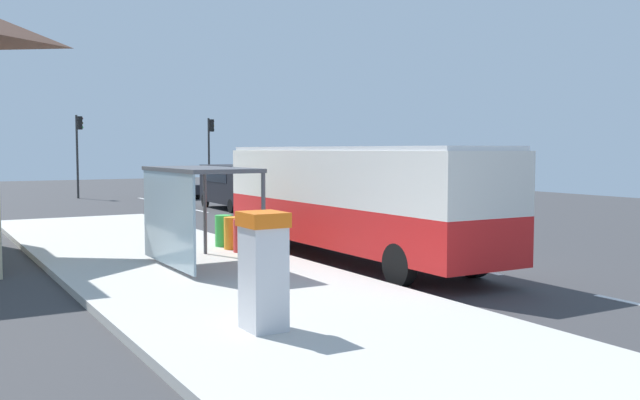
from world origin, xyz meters
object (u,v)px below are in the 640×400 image
(white_van, at_px, (234,184))
(sedan_near, at_px, (176,186))
(traffic_light_near_side, at_px, (210,144))
(bus_shelter, at_px, (188,191))
(ticket_machine, at_px, (263,270))
(recycling_bin_yellow, at_px, (253,238))
(recycling_bin_orange, at_px, (233,233))
(recycling_bin_green, at_px, (224,231))
(traffic_light_far_side, at_px, (79,143))
(recycling_bin_red, at_px, (242,236))
(bus, at_px, (352,195))

(white_van, distance_m, sedan_near, 9.61)
(traffic_light_near_side, relative_size, bus_shelter, 1.32)
(ticket_machine, relative_size, recycling_bin_yellow, 2.04)
(ticket_machine, xyz_separation_m, recycling_bin_yellow, (3.25, 7.48, -0.52))
(recycling_bin_orange, xyz_separation_m, recycling_bin_green, (0.00, 0.70, 0.00))
(traffic_light_near_side, bearing_deg, traffic_light_far_side, 174.69)
(recycling_bin_red, bearing_deg, recycling_bin_yellow, -90.00)
(ticket_machine, bearing_deg, white_van, 67.79)
(white_van, xyz_separation_m, traffic_light_near_side, (3.30, 11.77, 2.15))
(recycling_bin_yellow, relative_size, recycling_bin_red, 1.00)
(sedan_near, bearing_deg, recycling_bin_green, -105.36)
(recycling_bin_yellow, height_order, recycling_bin_red, same)
(bus, bearing_deg, bus_shelter, 177.13)
(white_van, xyz_separation_m, recycling_bin_red, (-6.40, -15.47, -0.69))
(recycling_bin_green, bearing_deg, ticket_machine, -108.76)
(recycling_bin_orange, height_order, recycling_bin_green, same)
(ticket_machine, relative_size, recycling_bin_orange, 2.04)
(white_van, relative_size, bus_shelter, 1.32)
(ticket_machine, height_order, traffic_light_far_side, traffic_light_far_side)
(bus, xyz_separation_m, traffic_light_far_side, (-1.39, 29.97, 1.67))
(recycling_bin_orange, bearing_deg, sedan_near, 75.06)
(bus, distance_m, sedan_near, 27.31)
(recycling_bin_orange, bearing_deg, bus, -46.60)
(recycling_bin_red, distance_m, recycling_bin_green, 1.40)
(recycling_bin_yellow, distance_m, recycling_bin_green, 2.10)
(recycling_bin_yellow, distance_m, traffic_light_near_side, 29.71)
(traffic_light_far_side, height_order, bus_shelter, traffic_light_far_side)
(recycling_bin_yellow, xyz_separation_m, recycling_bin_red, (0.00, 0.70, 0.00))
(recycling_bin_green, xyz_separation_m, traffic_light_near_side, (9.70, 25.84, 2.84))
(bus, xyz_separation_m, white_van, (3.91, 17.40, -0.50))
(recycling_bin_red, bearing_deg, sedan_near, 75.46)
(ticket_machine, bearing_deg, sedan_near, 73.65)
(recycling_bin_green, bearing_deg, recycling_bin_red, -90.00)
(ticket_machine, height_order, bus_shelter, bus_shelter)
(ticket_machine, xyz_separation_m, recycling_bin_red, (3.25, 8.18, -0.52))
(ticket_machine, relative_size, recycling_bin_green, 2.04)
(recycling_bin_orange, relative_size, bus_shelter, 0.24)
(recycling_bin_red, distance_m, traffic_light_near_side, 29.05)
(traffic_light_near_side, bearing_deg, ticket_machine, -110.08)
(traffic_light_near_side, bearing_deg, white_van, -105.65)
(sedan_near, bearing_deg, white_van, -90.60)
(sedan_near, relative_size, traffic_light_far_side, 0.83)
(bus, distance_m, white_van, 17.84)
(recycling_bin_green, bearing_deg, recycling_bin_orange, -90.00)
(traffic_light_far_side, bearing_deg, bus_shelter, -96.35)
(recycling_bin_green, distance_m, traffic_light_far_side, 26.81)
(white_van, distance_m, recycling_bin_yellow, 17.40)
(white_van, distance_m, recycling_bin_red, 16.75)
(bus, height_order, traffic_light_near_side, traffic_light_near_side)
(ticket_machine, xyz_separation_m, traffic_light_far_side, (4.35, 36.22, 2.34))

